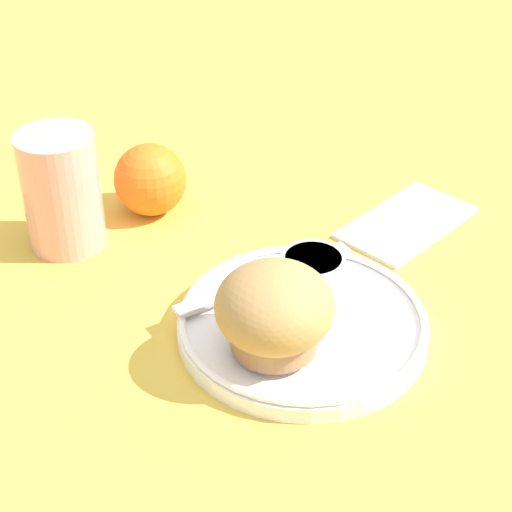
% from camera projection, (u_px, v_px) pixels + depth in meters
% --- Properties ---
extents(ground_plane, '(3.00, 3.00, 0.00)m').
position_uv_depth(ground_plane, '(312.00, 326.00, 0.71)').
color(ground_plane, gold).
extents(plate, '(0.20, 0.20, 0.02)m').
position_uv_depth(plate, '(299.00, 322.00, 0.70)').
color(plate, white).
rests_on(plate, ground_plane).
extents(muffin, '(0.09, 0.09, 0.07)m').
position_uv_depth(muffin, '(274.00, 311.00, 0.64)').
color(muffin, '#9E7047').
rests_on(muffin, plate).
extents(cream_ramekin, '(0.06, 0.06, 0.02)m').
position_uv_depth(cream_ramekin, '(313.00, 266.00, 0.72)').
color(cream_ramekin, silver).
rests_on(cream_ramekin, plate).
extents(berry_pair, '(0.03, 0.02, 0.02)m').
position_uv_depth(berry_pair, '(259.00, 294.00, 0.70)').
color(berry_pair, '#B7192D').
rests_on(berry_pair, plate).
extents(butter_knife, '(0.17, 0.05, 0.00)m').
position_uv_depth(butter_knife, '(268.00, 276.00, 0.73)').
color(butter_knife, silver).
rests_on(butter_knife, plate).
extents(orange_fruit, '(0.07, 0.07, 0.07)m').
position_uv_depth(orange_fruit, '(150.00, 180.00, 0.84)').
color(orange_fruit, orange).
rests_on(orange_fruit, ground_plane).
extents(juice_glass, '(0.07, 0.07, 0.11)m').
position_uv_depth(juice_glass, '(61.00, 191.00, 0.78)').
color(juice_glass, '#E5998C').
rests_on(juice_glass, ground_plane).
extents(folded_napkin, '(0.14, 0.08, 0.01)m').
position_uv_depth(folded_napkin, '(407.00, 221.00, 0.83)').
color(folded_napkin, '#B2BCCC').
rests_on(folded_napkin, ground_plane).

